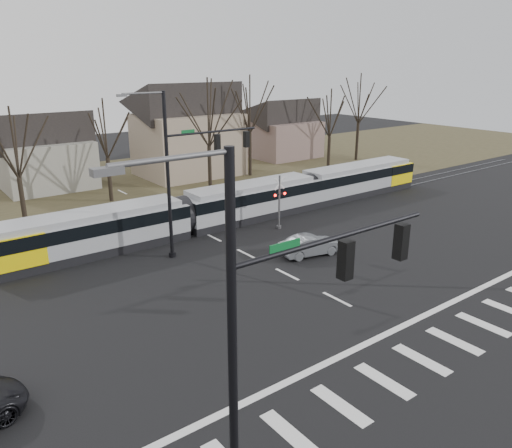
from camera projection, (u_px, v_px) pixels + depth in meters
ground at (367, 314)px, 24.42m from camera, size 140.00×140.00×0.00m
grass_verge at (114, 188)px, 48.68m from camera, size 140.00×28.00×0.01m
crosswalk at (438, 350)px, 21.38m from camera, size 27.00×2.60×0.01m
stop_line at (397, 329)px, 23.05m from camera, size 28.00×0.35×0.01m
lane_dashes at (199, 230)px, 36.55m from camera, size 0.18×30.00×0.01m
rail_pair at (200, 230)px, 36.39m from camera, size 90.00×1.52×0.06m
tram at (250, 200)px, 38.78m from camera, size 37.35×2.77×2.83m
sedan at (311, 245)px, 31.67m from camera, size 3.01×4.58×1.32m
signal_pole_near_left at (286, 324)px, 12.13m from camera, size 9.28×0.44×10.20m
signal_pole_far at (191, 165)px, 30.74m from camera, size 9.28×0.44×10.20m
rail_crossing_signal at (279, 204)px, 36.40m from camera, size 1.08×0.36×4.00m
tree_row at (157, 142)px, 43.72m from camera, size 59.20×7.20×10.00m
house_b at (44, 147)px, 47.61m from camera, size 8.64×7.56×7.65m
house_c at (187, 126)px, 52.97m from camera, size 10.80×8.64×10.10m
house_d at (283, 126)px, 63.47m from camera, size 8.64×7.56×7.65m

